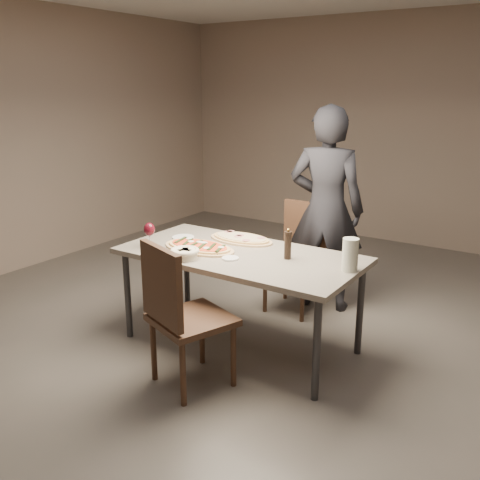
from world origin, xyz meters
The scene contains 14 objects.
room centered at (0.00, 0.00, 1.40)m, with size 7.00×7.00×7.00m.
dining_table centered at (0.00, 0.00, 0.69)m, with size 1.80×0.90×0.75m.
zucchini_pizza centered at (-0.31, -0.09, 0.77)m, with size 0.60×0.33×0.05m.
ham_pizza centered at (-0.17, 0.28, 0.77)m, with size 0.55×0.31×0.04m.
bread_basket centered at (-0.26, -0.33, 0.79)m, with size 0.21×0.21×0.07m.
oil_dish centered at (0.03, -0.17, 0.76)m, with size 0.12×0.12×0.01m.
pepper_mill_left centered at (0.36, 0.07, 0.86)m, with size 0.06×0.06×0.22m.
pepper_mill_right centered at (0.83, 0.06, 0.84)m, with size 0.05×0.05×0.19m.
carafe centered at (0.83, 0.08, 0.86)m, with size 0.11×0.11×0.22m.
wine_glass centered at (-0.66, -0.25, 0.88)m, with size 0.09×0.09×0.19m.
side_plate centered at (-0.61, 0.08, 0.76)m, with size 0.18×0.18×0.01m.
chair_near centered at (0.01, -0.73, 0.56)m, with size 0.61×0.61×1.00m.
chair_far centered at (0.03, 0.92, 0.54)m, with size 0.46×0.46×0.96m.
diner centered at (0.20, 1.06, 0.90)m, with size 0.66×0.43×1.81m, color black.
Camera 1 is at (2.08, -3.16, 1.95)m, focal length 40.00 mm.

